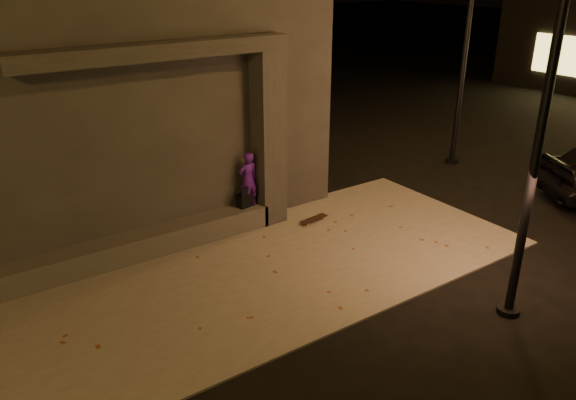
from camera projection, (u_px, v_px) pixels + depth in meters
ground at (310, 334)px, 8.44m from camera, size 120.00×120.00×0.00m
sidewalk at (242, 277)px, 9.94m from camera, size 11.00×4.40×0.04m
building at (90, 94)px, 11.82m from camera, size 9.00×5.10×5.22m
ledge at (124, 249)px, 10.39m from camera, size 6.00×0.55×0.45m
column at (268, 139)px, 11.45m from camera, size 0.55×0.55×3.60m
canopy at (157, 50)px, 9.59m from camera, size 5.00×0.70×0.28m
skateboarder at (248, 179)px, 11.49m from camera, size 0.43×0.28×1.16m
backpack at (245, 199)px, 11.60m from camera, size 0.36×0.27×0.46m
skateboard at (314, 219)px, 12.01m from camera, size 0.71×0.26×0.08m
street_lamp_0 at (557, 42)px, 7.32m from camera, size 0.36×0.36×7.43m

